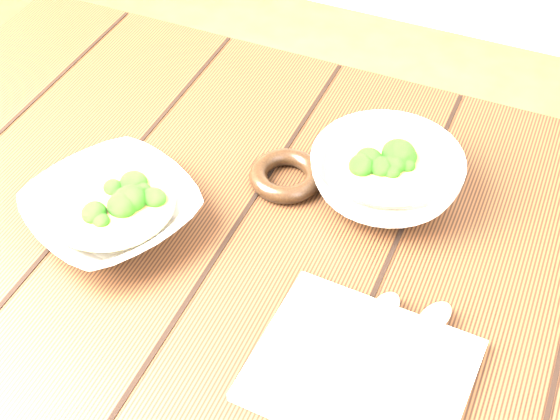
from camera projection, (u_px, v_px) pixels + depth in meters
name	position (u px, v px, depth m)	size (l,w,h in m)	color
table	(250.00, 293.00, 1.09)	(1.20, 0.80, 0.75)	#382010
soup_bowl_front	(112.00, 210.00, 0.99)	(0.27, 0.27, 0.06)	silver
soup_bowl_back	(386.00, 174.00, 1.03)	(0.23, 0.23, 0.07)	silver
trivet	(286.00, 176.00, 1.06)	(0.10, 0.10, 0.02)	black
napkin	(361.00, 370.00, 0.85)	(0.23, 0.19, 0.01)	#BBAF9C
spoon_left	(369.00, 331.00, 0.88)	(0.05, 0.19, 0.01)	#9E988C
spoon_right	(415.00, 337.00, 0.87)	(0.08, 0.19, 0.01)	#9E988C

